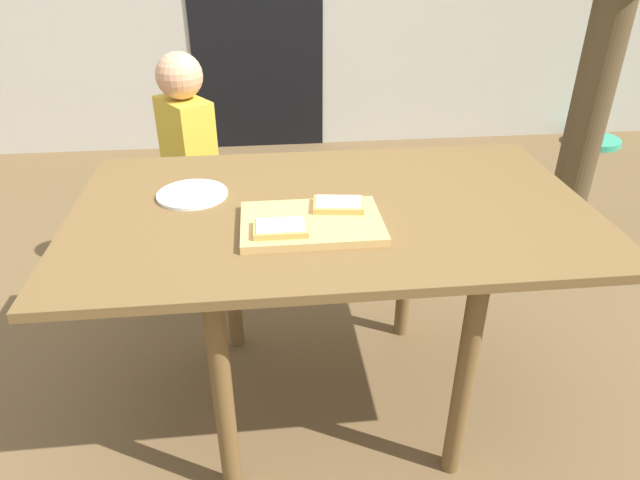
{
  "coord_description": "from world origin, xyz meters",
  "views": [
    {
      "loc": [
        -0.19,
        -1.43,
        1.45
      ],
      "look_at": [
        -0.04,
        0.0,
        0.63
      ],
      "focal_mm": 31.61,
      "sensor_mm": 36.0,
      "label": 1
    }
  ],
  "objects_px": {
    "pizza_slice_near_left": "(281,228)",
    "pizza_slice_far_right": "(339,204)",
    "garden_hose_coil": "(593,141)",
    "cutting_board": "(312,223)",
    "child_left": "(190,162)",
    "dining_table": "(332,233)",
    "plate_white_left": "(192,194)"
  },
  "relations": [
    {
      "from": "pizza_slice_near_left",
      "to": "pizza_slice_far_right",
      "type": "height_order",
      "value": "same"
    },
    {
      "from": "pizza_slice_near_left",
      "to": "garden_hose_coil",
      "type": "height_order",
      "value": "pizza_slice_near_left"
    },
    {
      "from": "cutting_board",
      "to": "pizza_slice_near_left",
      "type": "bearing_deg",
      "value": -146.43
    },
    {
      "from": "pizza_slice_near_left",
      "to": "pizza_slice_far_right",
      "type": "bearing_deg",
      "value": 35.95
    },
    {
      "from": "cutting_board",
      "to": "pizza_slice_far_right",
      "type": "relative_size",
      "value": 2.5
    },
    {
      "from": "pizza_slice_near_left",
      "to": "cutting_board",
      "type": "bearing_deg",
      "value": 33.57
    },
    {
      "from": "child_left",
      "to": "garden_hose_coil",
      "type": "height_order",
      "value": "child_left"
    },
    {
      "from": "dining_table",
      "to": "plate_white_left",
      "type": "relative_size",
      "value": 7.09
    },
    {
      "from": "dining_table",
      "to": "child_left",
      "type": "xyz_separation_m",
      "value": [
        -0.49,
        0.75,
        -0.06
      ]
    },
    {
      "from": "plate_white_left",
      "to": "garden_hose_coil",
      "type": "relative_size",
      "value": 0.53
    },
    {
      "from": "cutting_board",
      "to": "plate_white_left",
      "type": "bearing_deg",
      "value": 145.29
    },
    {
      "from": "pizza_slice_far_right",
      "to": "garden_hose_coil",
      "type": "height_order",
      "value": "pizza_slice_far_right"
    },
    {
      "from": "cutting_board",
      "to": "pizza_slice_near_left",
      "type": "height_order",
      "value": "pizza_slice_near_left"
    },
    {
      "from": "pizza_slice_far_right",
      "to": "child_left",
      "type": "distance_m",
      "value": 0.97
    },
    {
      "from": "cutting_board",
      "to": "pizza_slice_near_left",
      "type": "relative_size",
      "value": 2.69
    },
    {
      "from": "cutting_board",
      "to": "plate_white_left",
      "type": "height_order",
      "value": "cutting_board"
    },
    {
      "from": "garden_hose_coil",
      "to": "cutting_board",
      "type": "bearing_deg",
      "value": -133.4
    },
    {
      "from": "dining_table",
      "to": "plate_white_left",
      "type": "bearing_deg",
      "value": 165.1
    },
    {
      "from": "pizza_slice_far_right",
      "to": "dining_table",
      "type": "bearing_deg",
      "value": 98.74
    },
    {
      "from": "pizza_slice_far_right",
      "to": "plate_white_left",
      "type": "height_order",
      "value": "pizza_slice_far_right"
    },
    {
      "from": "pizza_slice_near_left",
      "to": "plate_white_left",
      "type": "bearing_deg",
      "value": 131.03
    },
    {
      "from": "pizza_slice_far_right",
      "to": "plate_white_left",
      "type": "distance_m",
      "value": 0.45
    },
    {
      "from": "child_left",
      "to": "plate_white_left",
      "type": "bearing_deg",
      "value": -82.62
    },
    {
      "from": "pizza_slice_near_left",
      "to": "plate_white_left",
      "type": "relative_size",
      "value": 0.67
    },
    {
      "from": "dining_table",
      "to": "garden_hose_coil",
      "type": "distance_m",
      "value": 3.34
    },
    {
      "from": "pizza_slice_far_right",
      "to": "child_left",
      "type": "bearing_deg",
      "value": 121.41
    },
    {
      "from": "cutting_board",
      "to": "plate_white_left",
      "type": "distance_m",
      "value": 0.4
    },
    {
      "from": "dining_table",
      "to": "garden_hose_coil",
      "type": "relative_size",
      "value": 3.75
    },
    {
      "from": "cutting_board",
      "to": "plate_white_left",
      "type": "relative_size",
      "value": 1.8
    },
    {
      "from": "cutting_board",
      "to": "child_left",
      "type": "xyz_separation_m",
      "value": [
        -0.42,
        0.88,
        -0.16
      ]
    },
    {
      "from": "dining_table",
      "to": "plate_white_left",
      "type": "height_order",
      "value": "plate_white_left"
    },
    {
      "from": "dining_table",
      "to": "plate_white_left",
      "type": "distance_m",
      "value": 0.43
    }
  ]
}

